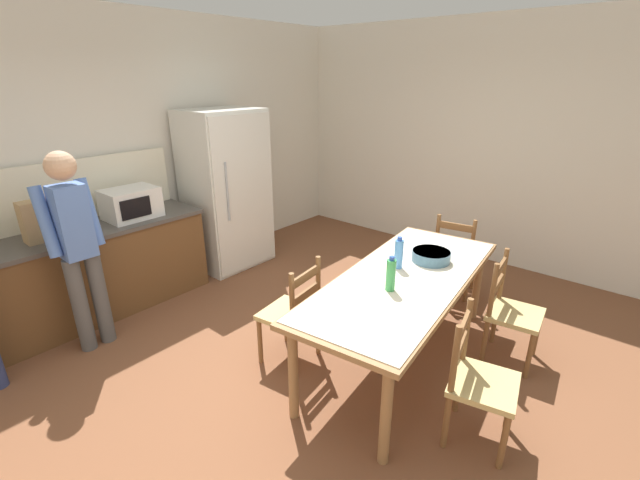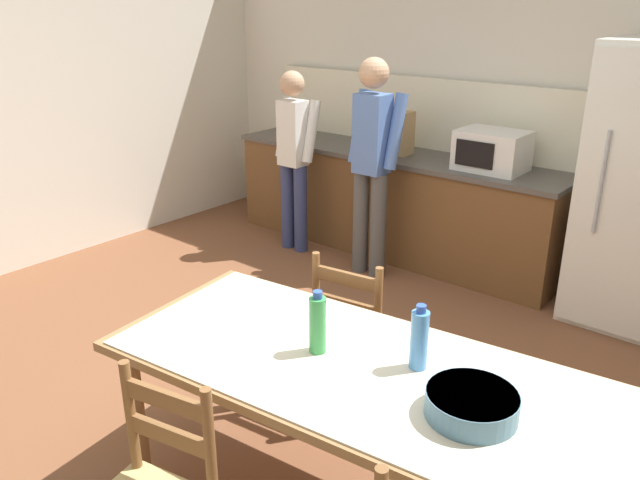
% 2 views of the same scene
% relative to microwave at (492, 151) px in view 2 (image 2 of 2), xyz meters
% --- Properties ---
extents(ground_plane, '(8.32, 8.32, 0.00)m').
position_rel_microwave_xyz_m(ground_plane, '(0.17, -2.21, -1.04)').
color(ground_plane, brown).
extents(wall_back, '(6.52, 0.12, 2.90)m').
position_rel_microwave_xyz_m(wall_back, '(0.17, 0.45, 0.41)').
color(wall_back, silver).
rests_on(wall_back, ground).
extents(kitchen_counter, '(3.05, 0.66, 0.89)m').
position_rel_microwave_xyz_m(kitchen_counter, '(-0.89, 0.02, -0.59)').
color(kitchen_counter, brown).
rests_on(kitchen_counter, ground).
extents(counter_splashback, '(3.01, 0.03, 0.60)m').
position_rel_microwave_xyz_m(counter_splashback, '(-0.89, 0.33, 0.15)').
color(counter_splashback, '#EFE8CB').
rests_on(counter_splashback, kitchen_counter).
extents(microwave, '(0.50, 0.39, 0.30)m').
position_rel_microwave_xyz_m(microwave, '(0.00, 0.00, 0.00)').
color(microwave, white).
rests_on(microwave, kitchen_counter).
extents(paper_bag, '(0.24, 0.16, 0.36)m').
position_rel_microwave_xyz_m(paper_bag, '(-0.84, -0.01, 0.03)').
color(paper_bag, tan).
rests_on(paper_bag, kitchen_counter).
extents(dining_table, '(2.33, 1.14, 0.77)m').
position_rel_microwave_xyz_m(dining_table, '(0.81, -2.68, -0.34)').
color(dining_table, olive).
rests_on(dining_table, ground).
extents(bottle_near_centre, '(0.07, 0.07, 0.27)m').
position_rel_microwave_xyz_m(bottle_near_centre, '(0.54, -2.72, -0.14)').
color(bottle_near_centre, green).
rests_on(bottle_near_centre, dining_table).
extents(bottle_off_centre, '(0.07, 0.07, 0.27)m').
position_rel_microwave_xyz_m(bottle_off_centre, '(0.91, -2.56, -0.14)').
color(bottle_off_centre, '#4C8ED6').
rests_on(bottle_off_centre, dining_table).
extents(serving_bowl, '(0.32, 0.32, 0.09)m').
position_rel_microwave_xyz_m(serving_bowl, '(1.21, -2.70, -0.22)').
color(serving_bowl, slate).
rests_on(serving_bowl, dining_table).
extents(chair_side_far_left, '(0.47, 0.45, 0.91)m').
position_rel_microwave_xyz_m(chair_side_far_left, '(0.23, -2.01, -0.60)').
color(chair_side_far_left, brown).
rests_on(chair_side_far_left, ground).
extents(person_at_sink, '(0.39, 0.27, 1.57)m').
position_rel_microwave_xyz_m(person_at_sink, '(-1.57, -0.50, -0.16)').
color(person_at_sink, navy).
rests_on(person_at_sink, ground).
extents(person_at_counter, '(0.43, 0.30, 1.72)m').
position_rel_microwave_xyz_m(person_at_counter, '(-0.74, -0.52, -0.07)').
color(person_at_counter, '#4C4C4C').
rests_on(person_at_counter, ground).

